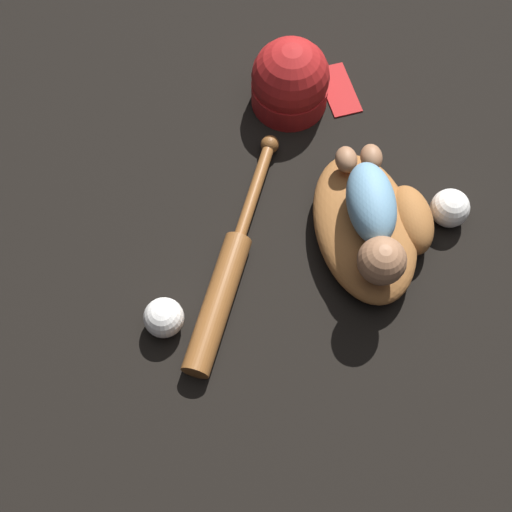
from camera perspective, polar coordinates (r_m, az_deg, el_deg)
name	(u,v)px	position (r m, az deg, el deg)	size (l,w,h in m)	color
ground_plane	(370,213)	(1.53, 9.13, 3.40)	(6.00, 6.00, 0.00)	black
baseball_glove	(372,226)	(1.46, 9.26, 2.42)	(0.38, 0.29, 0.10)	#935B2D
baby_figure	(373,216)	(1.36, 9.38, 3.18)	(0.32, 0.14, 0.10)	#6693B2
baseball_bat	(226,277)	(1.42, -2.39, -1.70)	(0.55, 0.16, 0.06)	brown
baseball	(164,318)	(1.38, -7.39, -4.91)	(0.08, 0.08, 0.08)	white
baseball_spare	(450,210)	(1.52, 15.26, 3.56)	(0.08, 0.08, 0.08)	white
baseball_cap	(291,81)	(1.62, 2.80, 13.79)	(0.21, 0.26, 0.17)	maroon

